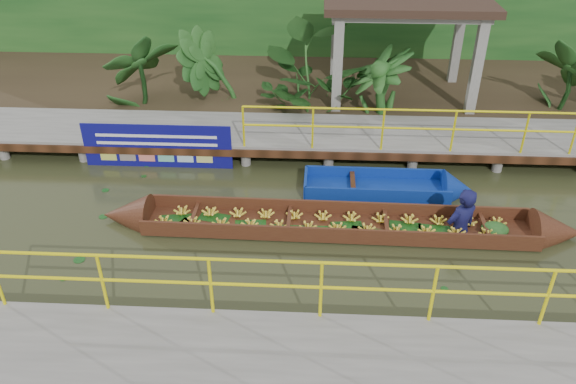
{
  "coord_description": "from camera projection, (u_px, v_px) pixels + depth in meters",
  "views": [
    {
      "loc": [
        0.65,
        -9.19,
        6.59
      ],
      "look_at": [
        0.14,
        0.5,
        0.6
      ],
      "focal_mm": 35.0,
      "sensor_mm": 36.0,
      "label": 1
    }
  ],
  "objects": [
    {
      "name": "vendor_boat",
      "position": [
        361.0,
        218.0,
        11.15
      ],
      "size": [
        9.61,
        1.15,
        2.32
      ],
      "rotation": [
        0.0,
        0.0,
        -0.02
      ],
      "color": "#3C1A10",
      "rests_on": "ground"
    },
    {
      "name": "ground",
      "position": [
        280.0,
        230.0,
        11.3
      ],
      "size": [
        80.0,
        80.0,
        0.0
      ],
      "primitive_type": "plane",
      "color": "#2D3118",
      "rests_on": "ground"
    },
    {
      "name": "foliage_backdrop",
      "position": [
        299.0,
        7.0,
        18.75
      ],
      "size": [
        30.0,
        0.8,
        4.0
      ],
      "primitive_type": "cube",
      "color": "#164418",
      "rests_on": "ground"
    },
    {
      "name": "land_strip",
      "position": [
        295.0,
        85.0,
        17.56
      ],
      "size": [
        30.0,
        8.0,
        0.45
      ],
      "primitive_type": "cube",
      "color": "#312518",
      "rests_on": "ground"
    },
    {
      "name": "far_dock",
      "position": [
        289.0,
        134.0,
        13.96
      ],
      "size": [
        16.0,
        2.06,
        1.66
      ],
      "color": "slate",
      "rests_on": "ground"
    },
    {
      "name": "moored_blue_boat",
      "position": [
        416.0,
        188.0,
        12.38
      ],
      "size": [
        3.69,
        1.03,
        0.88
      ],
      "rotation": [
        0.0,
        0.0,
        -0.01
      ],
      "color": "navy",
      "rests_on": "ground"
    },
    {
      "name": "blue_banner",
      "position": [
        157.0,
        146.0,
        13.25
      ],
      "size": [
        3.54,
        0.04,
        1.11
      ],
      "color": "navy",
      "rests_on": "ground"
    },
    {
      "name": "tropical_plants",
      "position": [
        371.0,
        78.0,
        15.03
      ],
      "size": [
        14.36,
        1.36,
        1.7
      ],
      "color": "#164418",
      "rests_on": "ground"
    },
    {
      "name": "pavilion",
      "position": [
        406.0,
        11.0,
        15.04
      ],
      "size": [
        4.4,
        3.0,
        3.0
      ],
      "color": "slate",
      "rests_on": "ground"
    }
  ]
}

